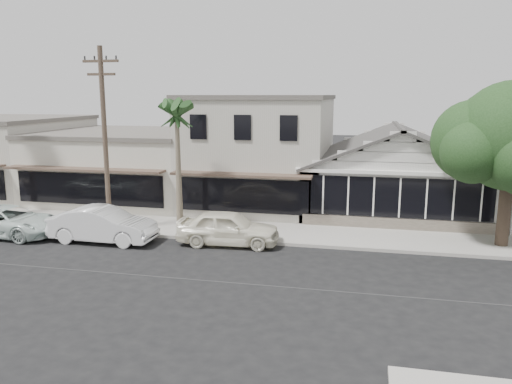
% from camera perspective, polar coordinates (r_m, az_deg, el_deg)
% --- Properties ---
extents(ground, '(140.00, 140.00, 0.00)m').
position_cam_1_polar(ground, '(18.25, 1.35, -10.67)').
color(ground, black).
rests_on(ground, ground).
extents(sidewalk_north, '(90.00, 3.50, 0.15)m').
position_cam_1_polar(sidewalk_north, '(26.80, -12.85, -3.67)').
color(sidewalk_north, '#9E9991').
rests_on(sidewalk_north, ground).
extents(corner_shop, '(10.40, 8.60, 5.10)m').
position_cam_1_polar(corner_shop, '(29.47, 15.72, 2.56)').
color(corner_shop, silver).
rests_on(corner_shop, ground).
extents(row_building_near, '(8.00, 10.00, 6.50)m').
position_cam_1_polar(row_building_near, '(30.98, 0.71, 4.55)').
color(row_building_near, '#BAB4A8').
rests_on(row_building_near, ground).
extents(row_building_midnear, '(10.00, 10.00, 4.20)m').
position_cam_1_polar(row_building_midnear, '(34.09, -14.30, 2.86)').
color(row_building_midnear, silver).
rests_on(row_building_midnear, ground).
extents(utility_pole, '(1.80, 0.24, 9.00)m').
position_cam_1_polar(utility_pole, '(25.11, -16.89, 6.09)').
color(utility_pole, brown).
rests_on(utility_pole, ground).
extents(car_0, '(4.76, 2.14, 1.59)m').
position_cam_1_polar(car_0, '(22.84, -3.20, -4.10)').
color(car_0, white).
rests_on(car_0, ground).
extents(car_1, '(4.97, 1.76, 1.64)m').
position_cam_1_polar(car_1, '(24.28, -17.09, -3.60)').
color(car_1, white).
rests_on(car_1, ground).
extents(car_2, '(5.33, 2.70, 1.45)m').
position_cam_1_polar(car_2, '(27.06, -26.39, -3.01)').
color(car_2, silver).
rests_on(car_2, ground).
extents(shade_tree, '(6.67, 6.03, 7.40)m').
position_cam_1_polar(shade_tree, '(24.39, 26.90, 5.43)').
color(shade_tree, '#48372B').
rests_on(shade_tree, ground).
extents(palm_east, '(2.88, 2.88, 6.92)m').
position_cam_1_polar(palm_east, '(24.71, -9.05, 8.91)').
color(palm_east, '#726651').
rests_on(palm_east, ground).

